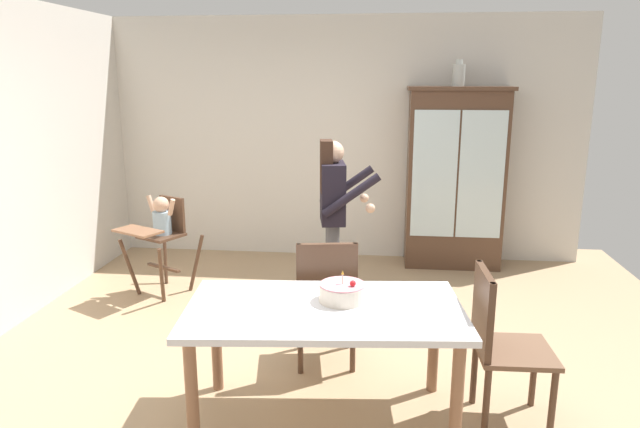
% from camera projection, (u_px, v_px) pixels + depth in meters
% --- Properties ---
extents(ground_plane, '(6.24, 6.24, 0.00)m').
position_uv_depth(ground_plane, '(317.00, 361.00, 4.22)').
color(ground_plane, tan).
extents(wall_back, '(5.32, 0.06, 2.70)m').
position_uv_depth(wall_back, '(343.00, 140.00, 6.44)').
color(wall_back, beige).
rests_on(wall_back, ground_plane).
extents(china_cabinet, '(1.08, 0.48, 1.95)m').
position_uv_depth(china_cabinet, '(455.00, 178.00, 6.14)').
color(china_cabinet, '#4C3323').
rests_on(china_cabinet, ground_plane).
extents(ceramic_vase, '(0.13, 0.13, 0.27)m').
position_uv_depth(ceramic_vase, '(459.00, 74.00, 5.89)').
color(ceramic_vase, '#B2B7B2').
rests_on(ceramic_vase, china_cabinet).
extents(high_chair_with_toddler, '(0.77, 0.83, 0.95)m').
position_uv_depth(high_chair_with_toddler, '(161.00, 227.00, 5.41)').
color(high_chair_with_toddler, '#4C3323').
rests_on(high_chair_with_toddler, ground_plane).
extents(adult_person, '(0.56, 0.54, 1.53)m').
position_uv_depth(adult_person, '(333.00, 205.00, 4.90)').
color(adult_person, '#47474C').
rests_on(adult_person, ground_plane).
extents(dining_table, '(1.69, 1.02, 0.74)m').
position_uv_depth(dining_table, '(324.00, 321.00, 3.35)').
color(dining_table, silver).
rests_on(dining_table, ground_plane).
extents(birthday_cake, '(0.28, 0.28, 0.19)m').
position_uv_depth(birthday_cake, '(342.00, 292.00, 3.41)').
color(birthday_cake, beige).
rests_on(birthday_cake, dining_table).
extents(dining_chair_far_side, '(0.50, 0.50, 0.96)m').
position_uv_depth(dining_chair_far_side, '(326.00, 295.00, 4.01)').
color(dining_chair_far_side, '#4C3323').
rests_on(dining_chair_far_side, ground_plane).
extents(dining_chair_right_end, '(0.45, 0.45, 0.96)m').
position_uv_depth(dining_chair_right_end, '(498.00, 336.00, 3.36)').
color(dining_chair_right_end, '#4C3323').
rests_on(dining_chair_right_end, ground_plane).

